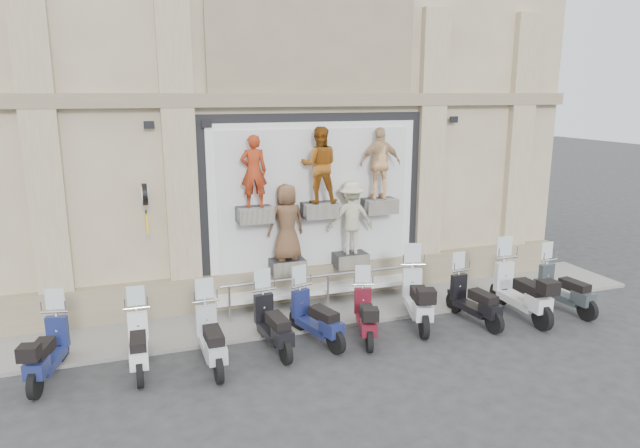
# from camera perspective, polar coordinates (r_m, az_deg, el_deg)

# --- Properties ---
(ground) EXTENTS (90.00, 90.00, 0.00)m
(ground) POSITION_cam_1_polar(r_m,az_deg,el_deg) (11.80, 4.24, -12.15)
(ground) COLOR #2A2A2C
(ground) RESTS_ON ground
(sidewalk) EXTENTS (16.00, 2.20, 0.08)m
(sidewalk) POSITION_cam_1_polar(r_m,az_deg,el_deg) (13.58, 0.64, -8.48)
(sidewalk) COLOR gray
(sidewalk) RESTS_ON ground
(building) EXTENTS (14.00, 8.60, 12.00)m
(building) POSITION_cam_1_polar(r_m,az_deg,el_deg) (17.34, -5.14, 16.22)
(building) COLOR #C9B893
(building) RESTS_ON ground
(shop_vitrine) EXTENTS (5.60, 0.89, 4.30)m
(shop_vitrine) POSITION_cam_1_polar(r_m,az_deg,el_deg) (13.52, 0.10, 1.94)
(shop_vitrine) COLOR black
(shop_vitrine) RESTS_ON ground
(guard_rail) EXTENTS (5.06, 0.10, 0.93)m
(guard_rail) POSITION_cam_1_polar(r_m,az_deg,el_deg) (13.34, 0.79, -6.92)
(guard_rail) COLOR #9EA0A5
(guard_rail) RESTS_ON ground
(clock_sign_bracket) EXTENTS (0.10, 0.80, 1.02)m
(clock_sign_bracket) POSITION_cam_1_polar(r_m,az_deg,el_deg) (12.43, -17.08, 2.19)
(clock_sign_bracket) COLOR black
(clock_sign_bracket) RESTS_ON ground
(scooter_a) EXTENTS (0.95, 1.91, 1.49)m
(scooter_a) POSITION_cam_1_polar(r_m,az_deg,el_deg) (11.35, -25.69, -10.42)
(scooter_a) COLOR navy
(scooter_a) RESTS_ON ground
(scooter_b) EXTENTS (0.58, 1.79, 1.44)m
(scooter_b) POSITION_cam_1_polar(r_m,az_deg,el_deg) (11.08, -17.76, -10.41)
(scooter_b) COLOR white
(scooter_b) RESTS_ON ground
(scooter_c) EXTENTS (0.56, 1.89, 1.53)m
(scooter_c) POSITION_cam_1_polar(r_m,az_deg,el_deg) (10.91, -10.85, -10.14)
(scooter_c) COLOR #A1A9AF
(scooter_c) RESTS_ON ground
(scooter_d) EXTENTS (0.70, 1.90, 1.51)m
(scooter_d) POSITION_cam_1_polar(r_m,az_deg,el_deg) (11.40, -4.73, -8.95)
(scooter_d) COLOR black
(scooter_d) RESTS_ON ground
(scooter_e) EXTENTS (1.04, 1.92, 1.49)m
(scooter_e) POSITION_cam_1_polar(r_m,az_deg,el_deg) (11.69, -0.41, -8.37)
(scooter_e) COLOR #161D4E
(scooter_e) RESTS_ON ground
(scooter_f) EXTENTS (0.99, 1.82, 1.42)m
(scooter_f) POSITION_cam_1_polar(r_m,az_deg,el_deg) (11.91, 4.60, -8.21)
(scooter_f) COLOR #540E1A
(scooter_f) RESTS_ON ground
(scooter_g) EXTENTS (1.19, 2.15, 1.68)m
(scooter_g) POSITION_cam_1_polar(r_m,az_deg,el_deg) (12.72, 9.74, -6.35)
(scooter_g) COLOR silver
(scooter_g) RESTS_ON ground
(scooter_h) EXTENTS (0.72, 1.87, 1.48)m
(scooter_h) POSITION_cam_1_polar(r_m,az_deg,el_deg) (13.11, 15.23, -6.48)
(scooter_h) COLOR black
(scooter_h) RESTS_ON ground
(scooter_i) EXTENTS (0.68, 2.15, 1.74)m
(scooter_i) POSITION_cam_1_polar(r_m,az_deg,el_deg) (13.69, 19.50, -5.39)
(scooter_i) COLOR silver
(scooter_i) RESTS_ON ground
(scooter_j) EXTENTS (0.72, 1.91, 1.52)m
(scooter_j) POSITION_cam_1_polar(r_m,az_deg,el_deg) (14.50, 23.32, -5.15)
(scooter_j) COLOR #2B3235
(scooter_j) RESTS_ON ground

